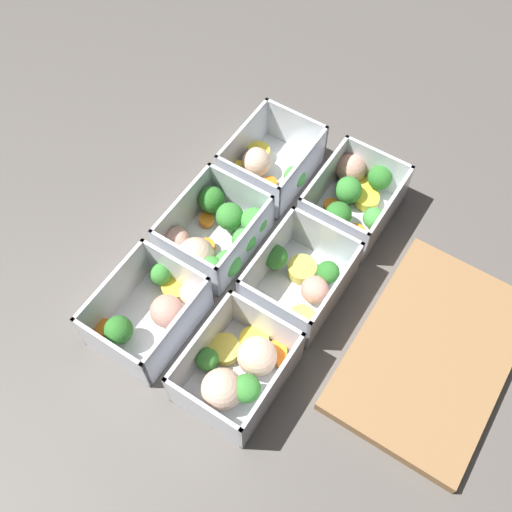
{
  "coord_description": "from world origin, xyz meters",
  "views": [
    {
      "loc": [
        0.35,
        0.23,
        0.72
      ],
      "look_at": [
        0.0,
        0.0,
        0.03
      ],
      "focal_mm": 42.0,
      "sensor_mm": 36.0,
      "label": 1
    }
  ],
  "objects_px": {
    "container_near_left": "(268,165)",
    "container_near_right": "(155,310)",
    "container_far_left": "(354,196)",
    "container_far_right": "(238,370)",
    "container_far_center": "(301,280)",
    "container_near_center": "(214,237)"
  },
  "relations": [
    {
      "from": "container_near_left",
      "to": "container_near_right",
      "type": "bearing_deg",
      "value": 1.33
    },
    {
      "from": "container_near_right",
      "to": "container_far_left",
      "type": "distance_m",
      "value": 0.33
    },
    {
      "from": "container_near_right",
      "to": "container_far_left",
      "type": "xyz_separation_m",
      "value": [
        -0.3,
        0.13,
        0.0
      ]
    },
    {
      "from": "container_far_right",
      "to": "container_far_center",
      "type": "bearing_deg",
      "value": -179.92
    },
    {
      "from": "container_near_left",
      "to": "container_far_left",
      "type": "relative_size",
      "value": 0.9
    },
    {
      "from": "container_far_center",
      "to": "container_far_right",
      "type": "xyz_separation_m",
      "value": [
        0.15,
        0.0,
        0.0
      ]
    },
    {
      "from": "container_near_left",
      "to": "container_near_center",
      "type": "relative_size",
      "value": 0.94
    },
    {
      "from": "container_near_right",
      "to": "container_far_right",
      "type": "xyz_separation_m",
      "value": [
        0.01,
        0.13,
        0.0
      ]
    },
    {
      "from": "container_near_right",
      "to": "container_far_center",
      "type": "distance_m",
      "value": 0.19
    },
    {
      "from": "container_near_right",
      "to": "container_far_center",
      "type": "height_order",
      "value": "same"
    },
    {
      "from": "container_near_left",
      "to": "container_far_center",
      "type": "bearing_deg",
      "value": 44.81
    },
    {
      "from": "container_near_right",
      "to": "container_far_left",
      "type": "bearing_deg",
      "value": 156.75
    },
    {
      "from": "container_far_left",
      "to": "container_far_center",
      "type": "bearing_deg",
      "value": 1.97
    },
    {
      "from": "container_far_left",
      "to": "container_far_right",
      "type": "bearing_deg",
      "value": 1.06
    },
    {
      "from": "container_near_center",
      "to": "container_far_right",
      "type": "relative_size",
      "value": 1.02
    },
    {
      "from": "container_near_left",
      "to": "container_far_right",
      "type": "relative_size",
      "value": 0.96
    },
    {
      "from": "container_near_left",
      "to": "container_far_right",
      "type": "height_order",
      "value": "same"
    },
    {
      "from": "container_near_right",
      "to": "container_far_left",
      "type": "height_order",
      "value": "same"
    },
    {
      "from": "container_near_left",
      "to": "container_near_right",
      "type": "height_order",
      "value": "same"
    },
    {
      "from": "container_near_left",
      "to": "container_far_left",
      "type": "distance_m",
      "value": 0.14
    },
    {
      "from": "container_near_left",
      "to": "container_far_left",
      "type": "xyz_separation_m",
      "value": [
        -0.02,
        0.14,
        0.0
      ]
    },
    {
      "from": "container_near_center",
      "to": "container_near_left",
      "type": "bearing_deg",
      "value": -176.96
    }
  ]
}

